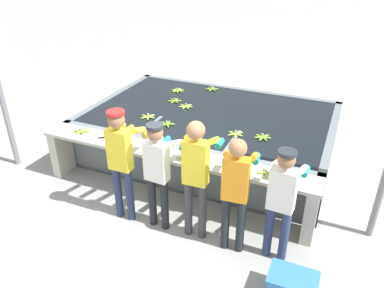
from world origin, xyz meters
TOP-DOWN VIEW (x-y plane):
  - ground_plane at (0.00, 0.00)m, footprint 80.00×80.00m
  - wash_tank at (-0.00, 1.92)m, footprint 4.42×2.95m
  - work_ledge at (0.00, 0.23)m, footprint 4.42×0.45m
  - worker_0 at (-0.44, -0.38)m, footprint 0.41×0.72m
  - worker_1 at (0.12, -0.35)m, footprint 0.43×0.72m
  - worker_2 at (0.66, -0.32)m, footprint 0.43×0.73m
  - worker_3 at (1.21, -0.37)m, footprint 0.45×0.73m
  - worker_4 at (1.77, -0.29)m, footprint 0.43×0.72m
  - banana_bunch_floating_0 at (1.14, 1.26)m, footprint 0.28×0.28m
  - banana_bunch_floating_1 at (-0.94, 1.23)m, footprint 0.28×0.27m
  - banana_bunch_floating_2 at (-1.03, 2.68)m, footprint 0.28×0.28m
  - banana_bunch_floating_3 at (0.71, 1.19)m, footprint 0.28×0.28m
  - banana_bunch_floating_4 at (-0.51, 1.94)m, footprint 0.28×0.28m
  - banana_bunch_floating_5 at (-0.84, 2.11)m, footprint 0.26×0.28m
  - banana_bunch_floating_6 at (-0.48, 1.08)m, footprint 0.28×0.27m
  - banana_bunch_floating_7 at (-0.41, 3.04)m, footprint 0.27×0.28m
  - banana_bunch_floating_8 at (-1.33, 0.81)m, footprint 0.28×0.28m
  - banana_bunch_ledge_0 at (-1.64, 0.26)m, footprint 0.28×0.28m
  - banana_bunch_ledge_1 at (1.45, 0.23)m, footprint 0.27×0.27m
  - banana_bunch_ledge_2 at (0.29, 0.15)m, footprint 0.28×0.27m
  - knife_0 at (-1.15, 0.25)m, footprint 0.32×0.19m
  - crate at (2.08, -0.88)m, footprint 0.55×0.39m

SIDE VIEW (x-z plane):
  - ground_plane at x=0.00m, z-range 0.00..0.00m
  - crate at x=2.08m, z-range 0.00..0.33m
  - wash_tank at x=0.00m, z-range -0.01..0.86m
  - work_ledge at x=0.00m, z-range 0.18..1.05m
  - knife_0 at x=-1.15m, z-range 0.86..0.88m
  - banana_bunch_floating_0 at x=1.14m, z-range 0.84..0.92m
  - banana_bunch_floating_2 at x=-1.03m, z-range 0.84..0.92m
  - banana_bunch_floating_4 at x=-0.51m, z-range 0.84..0.92m
  - banana_bunch_floating_1 at x=-0.94m, z-range 0.84..0.92m
  - banana_bunch_floating_3 at x=0.71m, z-range 0.84..0.92m
  - banana_bunch_floating_5 at x=-0.84m, z-range 0.84..0.92m
  - banana_bunch_floating_7 at x=-0.41m, z-range 0.84..0.92m
  - banana_bunch_floating_6 at x=-0.48m, z-range 0.84..0.92m
  - banana_bunch_floating_8 at x=-1.33m, z-range 0.84..0.92m
  - banana_bunch_ledge_0 at x=-1.64m, z-range 0.85..0.92m
  - banana_bunch_ledge_2 at x=0.29m, z-range 0.85..0.92m
  - banana_bunch_ledge_1 at x=1.45m, z-range 0.85..0.92m
  - worker_4 at x=1.77m, z-range 0.16..1.73m
  - worker_1 at x=0.12m, z-range 0.17..1.77m
  - worker_3 at x=1.21m, z-range 0.16..1.80m
  - worker_0 at x=-0.44m, z-range 0.19..1.90m
  - worker_2 at x=0.66m, z-range 0.18..1.92m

